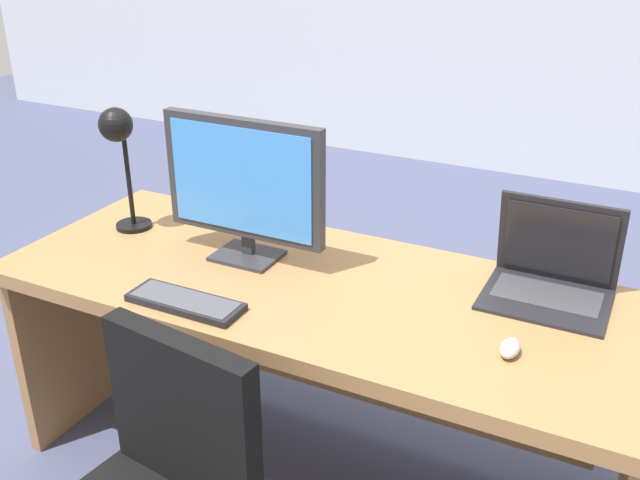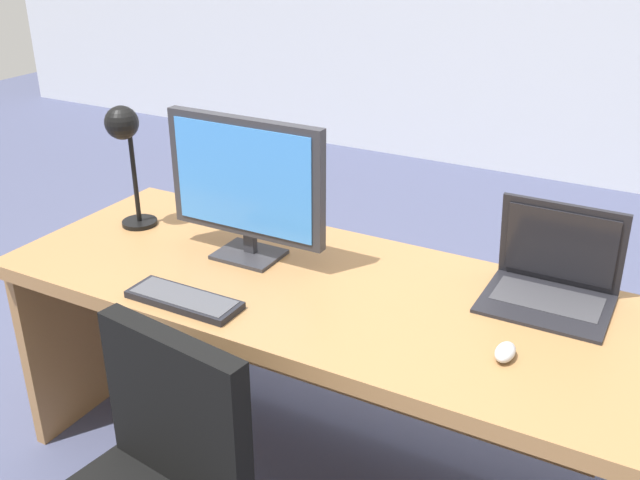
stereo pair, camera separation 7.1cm
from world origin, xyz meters
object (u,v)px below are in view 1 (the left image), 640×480
(desk, at_px, (321,329))
(mouse, at_px, (510,348))
(monitor, at_px, (244,183))
(laptop, at_px, (553,266))
(keyboard, at_px, (185,302))
(desk_lamp, at_px, (119,142))

(desk, xyz_separation_m, mouse, (0.60, -0.17, 0.20))
(monitor, relative_size, laptop, 1.55)
(mouse, bearing_deg, desk, 164.46)
(monitor, xyz_separation_m, keyboard, (0.01, -0.33, -0.24))
(monitor, xyz_separation_m, mouse, (0.86, -0.17, -0.23))
(laptop, height_order, desk_lamp, desk_lamp)
(monitor, height_order, mouse, monitor)
(mouse, bearing_deg, keyboard, -169.47)
(laptop, height_order, mouse, laptop)
(desk, height_order, mouse, mouse)
(keyboard, height_order, desk_lamp, desk_lamp)
(desk, xyz_separation_m, monitor, (-0.26, 0.01, 0.43))
(desk, height_order, desk_lamp, desk_lamp)
(monitor, height_order, keyboard, monitor)
(mouse, bearing_deg, desk_lamp, 172.46)
(mouse, relative_size, desk_lamp, 0.20)
(desk, bearing_deg, laptop, 18.31)
(keyboard, height_order, mouse, mouse)
(laptop, relative_size, desk_lamp, 0.81)
(desk, xyz_separation_m, laptop, (0.63, 0.21, 0.27))
(desk_lamp, bearing_deg, laptop, 8.27)
(monitor, relative_size, desk_lamp, 1.25)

